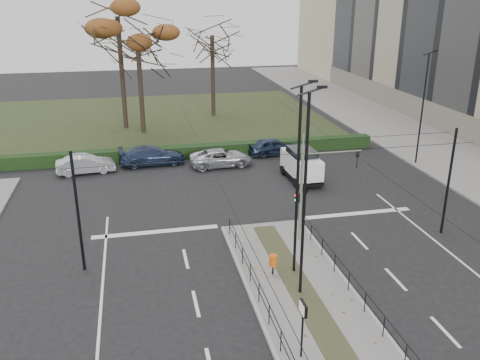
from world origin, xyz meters
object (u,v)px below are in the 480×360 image
object	(u,v)px
streetlamp_median_near	(305,195)
bare_tree_near	(138,51)
parked_car_fifth	(273,146)
rust_tree	(117,16)
bare_tree_center	(212,42)
traffic_light	(307,186)
litter_bin	(273,261)
parked_car_fourth	(221,158)
streetlamp_median_far	(298,181)
info_panel	(303,315)
parked_car_second	(86,164)
white_van	(301,164)
parked_car_third	(152,155)
streetlamp_sidewalk	(423,108)

from	to	relation	value
streetlamp_median_near	bare_tree_near	size ratio (longest dim) A/B	0.84
parked_car_fifth	rust_tree	bearing A→B (deg)	41.08
bare_tree_center	traffic_light	bearing A→B (deg)	-89.89
litter_bin	streetlamp_median_near	size ratio (longest dim) A/B	0.11
parked_car_fourth	bare_tree_near	distance (m)	14.20
streetlamp_median_far	rust_tree	bearing A→B (deg)	104.58
info_panel	parked_car_second	size ratio (longest dim) A/B	0.54
litter_bin	streetlamp_median_near	xyz separation A→B (m)	(0.78, -1.74, 3.93)
litter_bin	parked_car_second	distance (m)	19.54
litter_bin	streetlamp_median_far	size ratio (longest dim) A/B	0.11
litter_bin	parked_car_fourth	size ratio (longest dim) A/B	0.21
bare_tree_center	rust_tree	bearing A→B (deg)	-159.52
info_panel	parked_car_second	distance (m)	24.55
traffic_light	bare_tree_near	xyz separation A→B (m)	(-7.71, 24.36, 4.52)
white_van	rust_tree	world-z (taller)	rust_tree
info_panel	bare_tree_near	world-z (taller)	bare_tree_near
traffic_light	parked_car_second	bearing A→B (deg)	131.66
parked_car_fourth	info_panel	bearing A→B (deg)	174.48
parked_car_third	bare_tree_near	world-z (taller)	bare_tree_near
parked_car_third	parked_car_second	bearing A→B (deg)	98.12
parked_car_third	parked_car_fourth	distance (m)	5.36
rust_tree	streetlamp_median_far	bearing A→B (deg)	-75.42
parked_car_fourth	parked_car_second	bearing A→B (deg)	84.34
white_van	bare_tree_center	size ratio (longest dim) A/B	0.39
traffic_light	bare_tree_near	size ratio (longest dim) A/B	0.48
traffic_light	streetlamp_sidewalk	distance (m)	16.56
parked_car_fourth	rust_tree	distance (m)	18.01
traffic_light	parked_car_second	distance (m)	18.61
streetlamp_median_far	streetlamp_sidewalk	size ratio (longest dim) A/B	1.06
traffic_light	info_panel	bearing A→B (deg)	-109.61
traffic_light	litter_bin	bearing A→B (deg)	-129.44
streetlamp_median_far	parked_car_fifth	bearing A→B (deg)	77.45
rust_tree	parked_car_fifth	bearing A→B (deg)	-43.55
parked_car_fourth	parked_car_fifth	bearing A→B (deg)	-69.92
litter_bin	streetlamp_median_far	xyz separation A→B (m)	(1.08, 0.07, 3.88)
streetlamp_median_far	bare_tree_center	bearing A→B (deg)	87.36
white_van	litter_bin	bearing A→B (deg)	-114.05
parked_car_fourth	white_van	size ratio (longest dim) A/B	1.10
info_panel	parked_car_fourth	xyz separation A→B (m)	(1.00, 22.31, -1.28)
rust_tree	parked_car_fifth	world-z (taller)	rust_tree
info_panel	parked_car_third	world-z (taller)	info_panel
streetlamp_median_near	streetlamp_sidewalk	bearing A→B (deg)	46.71
streetlamp_median_far	parked_car_second	size ratio (longest dim) A/B	2.15
parked_car_fourth	bare_tree_center	size ratio (longest dim) A/B	0.43
info_panel	bare_tree_center	distance (m)	39.63
streetlamp_median_far	parked_car_third	bearing A→B (deg)	107.86
white_van	bare_tree_near	world-z (taller)	bare_tree_near
parked_car_second	bare_tree_center	xyz separation A→B (m)	(12.21, 16.28, 7.12)
traffic_light	white_van	xyz separation A→B (m)	(2.83, 9.07, -1.94)
bare_tree_center	bare_tree_near	xyz separation A→B (m)	(-7.66, -5.70, -0.14)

